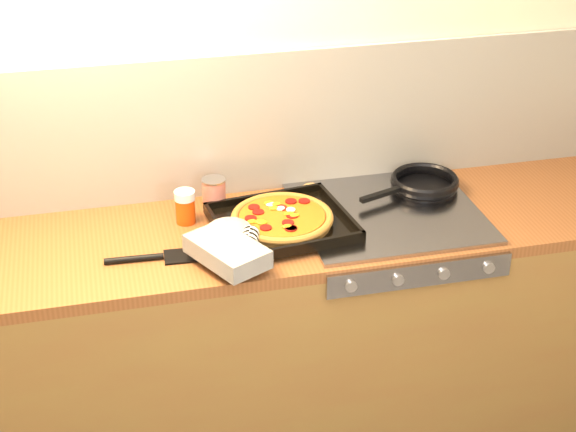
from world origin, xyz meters
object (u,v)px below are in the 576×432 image
object	(u,v)px
frying_pan	(423,183)
tomato_can	(214,194)
pizza_on_tray	(266,227)
juice_glass	(185,206)

from	to	relation	value
frying_pan	tomato_can	world-z (taller)	tomato_can
tomato_can	pizza_on_tray	bearing A→B (deg)	-61.90
pizza_on_tray	tomato_can	xyz separation A→B (m)	(-0.13, 0.24, 0.01)
frying_pan	pizza_on_tray	bearing A→B (deg)	-162.37
pizza_on_tray	tomato_can	bearing A→B (deg)	118.10
pizza_on_tray	juice_glass	xyz separation A→B (m)	(-0.23, 0.17, 0.01)
tomato_can	frying_pan	bearing A→B (deg)	-3.71
frying_pan	juice_glass	world-z (taller)	juice_glass
tomato_can	juice_glass	size ratio (longest dim) A/B	1.00
juice_glass	tomato_can	bearing A→B (deg)	32.05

